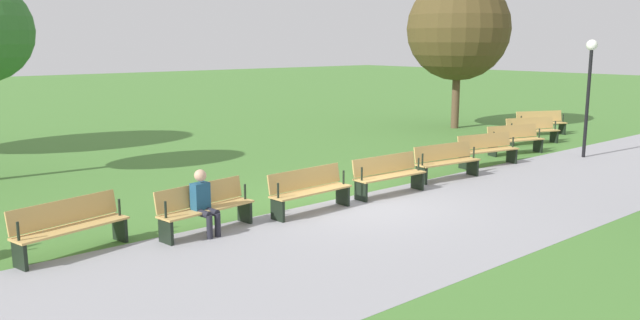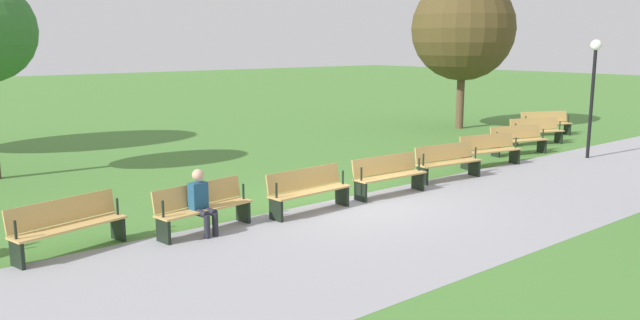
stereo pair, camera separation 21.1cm
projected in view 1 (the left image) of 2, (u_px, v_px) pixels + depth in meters
ground_plane at (354, 203)px, 13.72m from camera, size 120.00×120.00×0.00m
path_paving at (421, 222)px, 12.31m from camera, size 40.07×4.83×0.01m
bench_0 at (541, 122)px, 23.78m from camera, size 1.93×1.26×0.89m
bench_1 at (532, 130)px, 21.71m from camera, size 1.96×1.13×0.89m
bench_2 at (515, 139)px, 19.73m from camera, size 1.97×0.99×0.89m
bench_3 at (487, 149)px, 17.86m from camera, size 1.97×0.85×0.89m
bench_4 at (446, 161)px, 16.09m from camera, size 1.96×0.70×0.89m
bench_5 at (388, 174)px, 14.45m from camera, size 1.93×0.55×0.89m
bench_6 at (309, 189)px, 12.95m from camera, size 1.93×0.55×0.89m
bench_7 at (205, 206)px, 11.60m from camera, size 1.96×0.70×0.89m
bench_8 at (70, 225)px, 10.40m from camera, size 1.97×0.85×0.89m
person_seated at (204, 201)px, 11.38m from camera, size 0.37×0.55×1.20m
tree_0 at (458, 29)px, 25.07m from camera, size 4.07×4.07×6.00m
lamp_post at (590, 75)px, 18.79m from camera, size 0.32×0.32×3.52m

